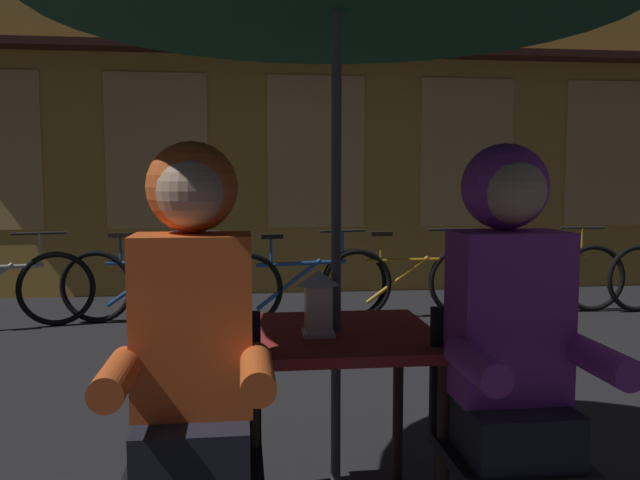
{
  "coord_description": "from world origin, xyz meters",
  "views": [
    {
      "loc": [
        -0.34,
        -2.32,
        1.29
      ],
      "look_at": [
        0.0,
        0.48,
        1.03
      ],
      "focal_mm": 36.84,
      "sensor_mm": 36.0,
      "label": 1
    }
  ],
  "objects_px": {
    "lantern": "(318,301)",
    "bicycle_fourth": "(410,281)",
    "chair_right": "(501,430)",
    "person_right_hooded": "(511,324)",
    "cafe_table": "(336,358)",
    "person_left_hooded": "(193,333)",
    "bicycle_second": "(153,285)",
    "chair_left": "(196,445)",
    "bicycle_third": "(302,285)",
    "bicycle_fifth": "(542,277)"
  },
  "relations": [
    {
      "from": "lantern",
      "to": "bicycle_fourth",
      "type": "distance_m",
      "value": 3.9
    },
    {
      "from": "chair_right",
      "to": "person_right_hooded",
      "type": "height_order",
      "value": "person_right_hooded"
    },
    {
      "from": "cafe_table",
      "to": "chair_right",
      "type": "height_order",
      "value": "chair_right"
    },
    {
      "from": "chair_right",
      "to": "person_left_hooded",
      "type": "distance_m",
      "value": 1.03
    },
    {
      "from": "chair_right",
      "to": "person_left_hooded",
      "type": "xyz_separation_m",
      "value": [
        -0.96,
        -0.06,
        0.36
      ]
    },
    {
      "from": "bicycle_second",
      "to": "person_right_hooded",
      "type": "bearing_deg",
      "value": -68.49
    },
    {
      "from": "cafe_table",
      "to": "chair_right",
      "type": "distance_m",
      "value": 0.62
    },
    {
      "from": "chair_left",
      "to": "cafe_table",
      "type": "bearing_deg",
      "value": 37.55
    },
    {
      "from": "cafe_table",
      "to": "bicycle_second",
      "type": "xyz_separation_m",
      "value": [
        -1.13,
        3.66,
        -0.29
      ]
    },
    {
      "from": "bicycle_fourth",
      "to": "chair_right",
      "type": "bearing_deg",
      "value": -100.56
    },
    {
      "from": "chair_left",
      "to": "person_right_hooded",
      "type": "relative_size",
      "value": 0.62
    },
    {
      "from": "chair_left",
      "to": "bicycle_fourth",
      "type": "relative_size",
      "value": 0.52
    },
    {
      "from": "chair_right",
      "to": "person_left_hooded",
      "type": "bearing_deg",
      "value": -176.61
    },
    {
      "from": "chair_right",
      "to": "person_right_hooded",
      "type": "xyz_separation_m",
      "value": [
        0.0,
        -0.06,
        0.36
      ]
    },
    {
      "from": "lantern",
      "to": "bicycle_third",
      "type": "xyz_separation_m",
      "value": [
        0.27,
        3.52,
        -0.51
      ]
    },
    {
      "from": "cafe_table",
      "to": "person_left_hooded",
      "type": "distance_m",
      "value": 0.67
    },
    {
      "from": "person_left_hooded",
      "to": "bicycle_fifth",
      "type": "height_order",
      "value": "person_left_hooded"
    },
    {
      "from": "lantern",
      "to": "bicycle_fourth",
      "type": "bearing_deg",
      "value": 70.52
    },
    {
      "from": "lantern",
      "to": "bicycle_fifth",
      "type": "height_order",
      "value": "lantern"
    },
    {
      "from": "lantern",
      "to": "person_left_hooded",
      "type": "xyz_separation_m",
      "value": [
        -0.41,
        -0.37,
        -0.01
      ]
    },
    {
      "from": "person_right_hooded",
      "to": "bicycle_third",
      "type": "bearing_deg",
      "value": 94.18
    },
    {
      "from": "person_right_hooded",
      "to": "bicycle_fourth",
      "type": "height_order",
      "value": "person_right_hooded"
    },
    {
      "from": "chair_left",
      "to": "bicycle_second",
      "type": "distance_m",
      "value": 4.09
    },
    {
      "from": "bicycle_fourth",
      "to": "bicycle_second",
      "type": "bearing_deg",
      "value": 178.15
    },
    {
      "from": "bicycle_second",
      "to": "lantern",
      "type": "bearing_deg",
      "value": -74.1
    },
    {
      "from": "cafe_table",
      "to": "chair_right",
      "type": "bearing_deg",
      "value": -37.55
    },
    {
      "from": "chair_right",
      "to": "person_left_hooded",
      "type": "height_order",
      "value": "person_left_hooded"
    },
    {
      "from": "bicycle_fourth",
      "to": "chair_left",
      "type": "bearing_deg",
      "value": -113.22
    },
    {
      "from": "chair_right",
      "to": "bicycle_third",
      "type": "height_order",
      "value": "chair_right"
    },
    {
      "from": "lantern",
      "to": "person_right_hooded",
      "type": "relative_size",
      "value": 0.17
    },
    {
      "from": "chair_right",
      "to": "bicycle_fourth",
      "type": "distance_m",
      "value": 4.03
    },
    {
      "from": "lantern",
      "to": "bicycle_fourth",
      "type": "height_order",
      "value": "lantern"
    },
    {
      "from": "person_left_hooded",
      "to": "bicycle_second",
      "type": "bearing_deg",
      "value": 99.05
    },
    {
      "from": "bicycle_third",
      "to": "bicycle_second",
      "type": "bearing_deg",
      "value": 171.55
    },
    {
      "from": "chair_right",
      "to": "bicycle_third",
      "type": "distance_m",
      "value": 3.85
    },
    {
      "from": "lantern",
      "to": "cafe_table",
      "type": "bearing_deg",
      "value": 38.94
    },
    {
      "from": "cafe_table",
      "to": "bicycle_fifth",
      "type": "height_order",
      "value": "bicycle_fifth"
    },
    {
      "from": "person_right_hooded",
      "to": "bicycle_second",
      "type": "bearing_deg",
      "value": 111.51
    },
    {
      "from": "bicycle_fourth",
      "to": "person_left_hooded",
      "type": "bearing_deg",
      "value": -112.93
    },
    {
      "from": "person_left_hooded",
      "to": "bicycle_second",
      "type": "xyz_separation_m",
      "value": [
        -0.65,
        4.09,
        -0.5
      ]
    },
    {
      "from": "person_right_hooded",
      "to": "cafe_table",
      "type": "bearing_deg",
      "value": 138.43
    },
    {
      "from": "chair_left",
      "to": "person_left_hooded",
      "type": "xyz_separation_m",
      "value": [
        -0.0,
        -0.06,
        0.36
      ]
    },
    {
      "from": "cafe_table",
      "to": "chair_left",
      "type": "height_order",
      "value": "chair_left"
    },
    {
      "from": "person_left_hooded",
      "to": "bicycle_fifth",
      "type": "bearing_deg",
      "value": 53.55
    },
    {
      "from": "person_right_hooded",
      "to": "chair_left",
      "type": "bearing_deg",
      "value": 176.61
    },
    {
      "from": "person_right_hooded",
      "to": "bicycle_third",
      "type": "distance_m",
      "value": 3.93
    },
    {
      "from": "chair_right",
      "to": "bicycle_fourth",
      "type": "height_order",
      "value": "chair_right"
    },
    {
      "from": "cafe_table",
      "to": "bicycle_second",
      "type": "bearing_deg",
      "value": 107.16
    },
    {
      "from": "lantern",
      "to": "bicycle_fourth",
      "type": "xyz_separation_m",
      "value": [
        1.29,
        3.65,
        -0.51
      ]
    },
    {
      "from": "person_left_hooded",
      "to": "bicycle_fourth",
      "type": "height_order",
      "value": "person_left_hooded"
    }
  ]
}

